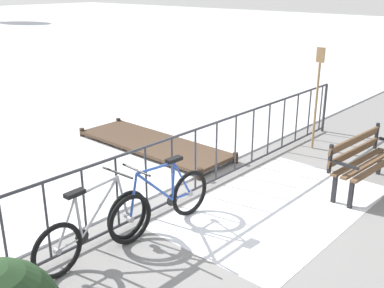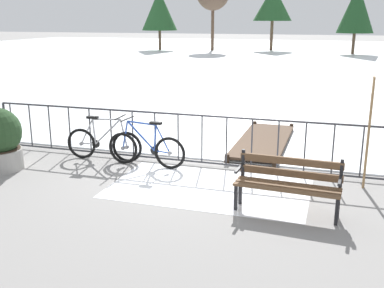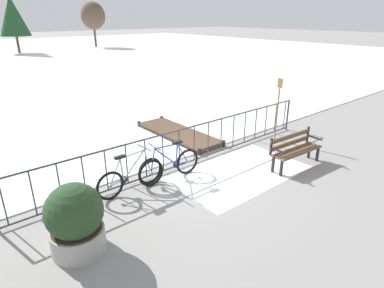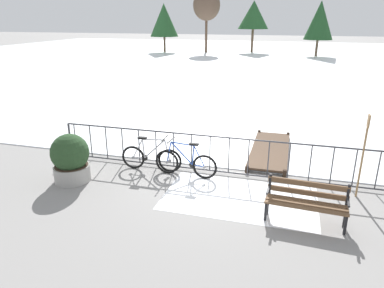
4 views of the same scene
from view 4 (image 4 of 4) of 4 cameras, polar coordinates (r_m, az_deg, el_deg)
name	(u,v)px [view 4 (image 4 of 4)]	position (r m, az deg, el deg)	size (l,w,h in m)	color
ground_plane	(219,174)	(9.59, 4.32, -4.82)	(160.00, 160.00, 0.00)	gray
frozen_pond	(277,59)	(37.22, 13.51, 13.06)	(80.00, 56.00, 0.03)	white
snow_patch	(239,198)	(8.42, 7.62, -8.60)	(3.50, 2.06, 0.01)	white
railing_fence	(219,155)	(9.37, 4.40, -1.71)	(9.06, 0.06, 1.07)	#38383D
bicycle_near_railing	(186,163)	(9.31, -1.03, -3.08)	(1.71, 0.52, 0.97)	black
bicycle_second	(151,158)	(9.72, -6.58, -2.19)	(1.71, 0.52, 0.97)	black
park_bench	(306,199)	(7.60, 17.90, -8.42)	(1.63, 0.58, 0.89)	brown
planter_with_shrub	(70,158)	(9.46, -18.93, -2.22)	(0.95, 0.95, 1.25)	#9E9B96
oar_upright	(363,151)	(8.84, 25.83, -1.04)	(0.04, 0.16, 1.98)	#937047
wooden_dock	(270,150)	(11.21, 12.42, -0.88)	(1.10, 3.40, 0.20)	#4C3828
tree_west_mid	(254,15)	(44.38, 9.87, 19.75)	(3.55, 3.55, 5.81)	brown
tree_centre	(164,20)	(43.91, -4.51, 19.21)	(3.28, 3.28, 5.49)	brown
tree_east_mid	(320,20)	(41.20, 19.82, 18.18)	(2.97, 2.97, 5.62)	brown
tree_far_east	(207,5)	(43.50, 2.35, 21.35)	(3.09, 3.09, 6.98)	brown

